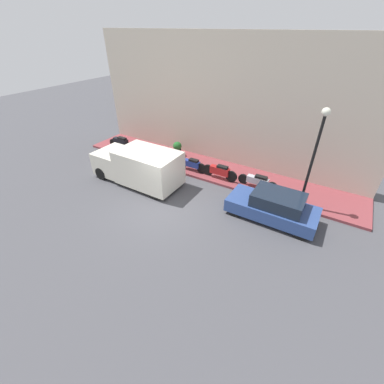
{
  "coord_description": "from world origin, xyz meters",
  "views": [
    {
      "loc": [
        -7.58,
        -6.28,
        7.29
      ],
      "look_at": [
        1.12,
        -0.97,
        0.6
      ],
      "focal_mm": 24.0,
      "sensor_mm": 36.0,
      "label": 1
    }
  ],
  "objects_px": {
    "delivery_van": "(138,165)",
    "potted_plant": "(177,148)",
    "motorcycle_red": "(220,171)",
    "streetlamp": "(316,146)",
    "motorcycle_black": "(121,143)",
    "motorcycle_blue": "(192,164)",
    "parked_car": "(273,207)",
    "scooter_silver": "(258,181)"
  },
  "relations": [
    {
      "from": "parked_car",
      "to": "delivery_van",
      "type": "height_order",
      "value": "delivery_van"
    },
    {
      "from": "parked_car",
      "to": "motorcycle_black",
      "type": "relative_size",
      "value": 1.83
    },
    {
      "from": "motorcycle_black",
      "to": "motorcycle_blue",
      "type": "bearing_deg",
      "value": -91.12
    },
    {
      "from": "scooter_silver",
      "to": "motorcycle_red",
      "type": "distance_m",
      "value": 2.1
    },
    {
      "from": "scooter_silver",
      "to": "motorcycle_black",
      "type": "height_order",
      "value": "motorcycle_black"
    },
    {
      "from": "delivery_van",
      "to": "motorcycle_black",
      "type": "distance_m",
      "value": 4.53
    },
    {
      "from": "delivery_van",
      "to": "streetlamp",
      "type": "height_order",
      "value": "streetlamp"
    },
    {
      "from": "parked_car",
      "to": "motorcycle_black",
      "type": "bearing_deg",
      "value": 80.19
    },
    {
      "from": "scooter_silver",
      "to": "streetlamp",
      "type": "height_order",
      "value": "streetlamp"
    },
    {
      "from": "motorcycle_blue",
      "to": "motorcycle_red",
      "type": "relative_size",
      "value": 0.91
    },
    {
      "from": "motorcycle_blue",
      "to": "streetlamp",
      "type": "relative_size",
      "value": 0.41
    },
    {
      "from": "motorcycle_black",
      "to": "streetlamp",
      "type": "distance_m",
      "value": 12.08
    },
    {
      "from": "delivery_van",
      "to": "potted_plant",
      "type": "xyz_separation_m",
      "value": [
        3.68,
        -0.03,
        -0.38
      ]
    },
    {
      "from": "motorcycle_red",
      "to": "potted_plant",
      "type": "bearing_deg",
      "value": 70.67
    },
    {
      "from": "motorcycle_blue",
      "to": "scooter_silver",
      "type": "bearing_deg",
      "value": -87.46
    },
    {
      "from": "streetlamp",
      "to": "potted_plant",
      "type": "bearing_deg",
      "value": 78.83
    },
    {
      "from": "motorcycle_black",
      "to": "potted_plant",
      "type": "xyz_separation_m",
      "value": [
        1.17,
        -3.79,
        0.02
      ]
    },
    {
      "from": "motorcycle_blue",
      "to": "parked_car",
      "type": "bearing_deg",
      "value": -108.69
    },
    {
      "from": "streetlamp",
      "to": "potted_plant",
      "type": "xyz_separation_m",
      "value": [
        1.58,
        8.02,
        -2.51
      ]
    },
    {
      "from": "parked_car",
      "to": "potted_plant",
      "type": "xyz_separation_m",
      "value": [
        3.06,
        7.12,
        -0.02
      ]
    },
    {
      "from": "delivery_van",
      "to": "motorcycle_red",
      "type": "bearing_deg",
      "value": -56.99
    },
    {
      "from": "delivery_van",
      "to": "scooter_silver",
      "type": "relative_size",
      "value": 2.37
    },
    {
      "from": "motorcycle_black",
      "to": "scooter_silver",
      "type": "bearing_deg",
      "value": -89.63
    },
    {
      "from": "streetlamp",
      "to": "motorcycle_red",
      "type": "bearing_deg",
      "value": 86.07
    },
    {
      "from": "parked_car",
      "to": "motorcycle_black",
      "type": "height_order",
      "value": "parked_car"
    },
    {
      "from": "motorcycle_blue",
      "to": "motorcycle_red",
      "type": "xyz_separation_m",
      "value": [
        -0.0,
        -1.79,
        0.04
      ]
    },
    {
      "from": "motorcycle_red",
      "to": "potted_plant",
      "type": "relative_size",
      "value": 2.26
    },
    {
      "from": "motorcycle_blue",
      "to": "motorcycle_black",
      "type": "relative_size",
      "value": 0.89
    },
    {
      "from": "motorcycle_red",
      "to": "streetlamp",
      "type": "height_order",
      "value": "streetlamp"
    },
    {
      "from": "potted_plant",
      "to": "motorcycle_red",
      "type": "bearing_deg",
      "value": -109.33
    },
    {
      "from": "parked_car",
      "to": "streetlamp",
      "type": "distance_m",
      "value": 3.03
    },
    {
      "from": "motorcycle_blue",
      "to": "potted_plant",
      "type": "distance_m",
      "value": 2.27
    },
    {
      "from": "scooter_silver",
      "to": "delivery_van",
      "type": "bearing_deg",
      "value": 113.97
    },
    {
      "from": "parked_car",
      "to": "motorcycle_red",
      "type": "relative_size",
      "value": 1.88
    },
    {
      "from": "parked_car",
      "to": "motorcycle_blue",
      "type": "xyz_separation_m",
      "value": [
        1.77,
        5.24,
        -0.1
      ]
    },
    {
      "from": "scooter_silver",
      "to": "potted_plant",
      "type": "xyz_separation_m",
      "value": [
        1.11,
        5.75,
        0.09
      ]
    },
    {
      "from": "parked_car",
      "to": "scooter_silver",
      "type": "bearing_deg",
      "value": 35.05
    },
    {
      "from": "delivery_van",
      "to": "motorcycle_blue",
      "type": "relative_size",
      "value": 2.65
    },
    {
      "from": "motorcycle_blue",
      "to": "potted_plant",
      "type": "height_order",
      "value": "potted_plant"
    },
    {
      "from": "delivery_van",
      "to": "potted_plant",
      "type": "bearing_deg",
      "value": -0.51
    },
    {
      "from": "delivery_van",
      "to": "scooter_silver",
      "type": "xyz_separation_m",
      "value": [
        2.57,
        -5.79,
        -0.46
      ]
    },
    {
      "from": "motorcycle_red",
      "to": "streetlamp",
      "type": "distance_m",
      "value": 5.06
    }
  ]
}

